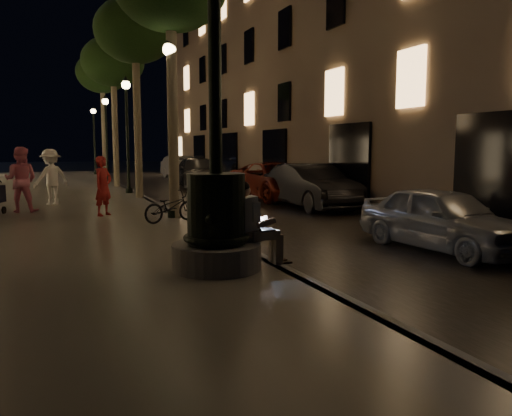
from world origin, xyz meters
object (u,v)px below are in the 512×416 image
lamp_curb_d (94,131)px  car_fifth (182,167)px  car_front (443,219)px  car_rear (198,173)px  fountain_lamppost (216,205)px  pedestrian_red (103,186)px  tree_third (113,63)px  tree_second (135,32)px  car_second (311,186)px  bicycle (171,207)px  seated_man_laptop (253,221)px  lamp_curb_b (127,120)px  lamp_curb_a (171,104)px  pedestrian_white (51,177)px  tree_far (102,74)px  lamp_curb_c (106,127)px  car_third (276,181)px  pedestrian_pink (21,180)px

lamp_curb_d → car_fifth: 7.08m
car_front → car_rear: size_ratio=0.73×
fountain_lamppost → pedestrian_red: fountain_lamppost is taller
tree_third → car_fifth: tree_third is taller
tree_second → car_second: bearing=-39.3°
lamp_curb_d → car_rear: 12.53m
tree_second → bicycle: 8.92m
lamp_curb_d → car_rear: size_ratio=0.91×
seated_man_laptop → lamp_curb_b: 14.19m
lamp_curb_a → car_rear: (4.30, 12.50, -2.47)m
lamp_curb_b → car_front: (4.30, -13.51, -2.58)m
pedestrian_white → car_second: bearing=132.8°
tree_far → tree_third: bearing=-90.8°
car_fifth → lamp_curb_a: bearing=-110.5°
car_rear → pedestrian_red: pedestrian_red is taller
seated_man_laptop → pedestrian_white: pedestrian_white is taller
lamp_curb_a → lamp_curb_c: size_ratio=1.00×
car_front → car_third: car_third is taller
lamp_curb_d → pedestrian_white: 19.74m
car_fifth → pedestrian_red: (-6.99, -18.90, 0.26)m
lamp_curb_c → car_third: (5.41, -11.00, -2.48)m
tree_third → pedestrian_red: (-1.69, -10.89, -5.11)m
lamp_curb_c → car_rear: (4.30, -3.50, -2.47)m
seated_man_laptop → lamp_curb_d: (0.09, 30.00, 2.31)m
lamp_curb_a → pedestrian_red: bearing=146.7°
tree_far → lamp_curb_b: 10.50m
tree_second → bicycle: tree_second is taller
car_second → car_front: bearing=-96.6°
lamp_curb_a → car_fifth: bearing=75.2°
pedestrian_pink → seated_man_laptop: bearing=129.7°
pedestrian_pink → car_second: bearing=-169.8°
tree_far → car_third: size_ratio=1.38×
tree_third → lamp_curb_d: (0.00, 12.00, -2.90)m
fountain_lamppost → pedestrian_red: size_ratio=3.13×
car_rear → lamp_curb_b: bearing=-127.7°
lamp_curb_b → lamp_curb_d: same height
car_front → pedestrian_white: size_ratio=2.08×
pedestrian_white → pedestrian_pink: bearing=37.2°
lamp_curb_d → car_front: size_ratio=1.25×
lamp_curb_a → pedestrian_pink: (-3.84, 2.79, -2.08)m
seated_man_laptop → bicycle: bearing=91.7°
car_rear → pedestrian_white: 10.77m
lamp_curb_a → pedestrian_white: (-3.02, 4.61, -2.11)m
tree_far → car_third: (5.33, -13.00, -5.68)m
car_front → pedestrian_white: 12.50m
tree_second → pedestrian_red: (-1.79, -4.89, -5.30)m
tree_third → pedestrian_white: 9.43m
car_fifth → pedestrian_pink: bearing=-123.7°
fountain_lamppost → tree_second: size_ratio=0.70×
lamp_curb_c → lamp_curb_d: (0.00, 8.00, 0.00)m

